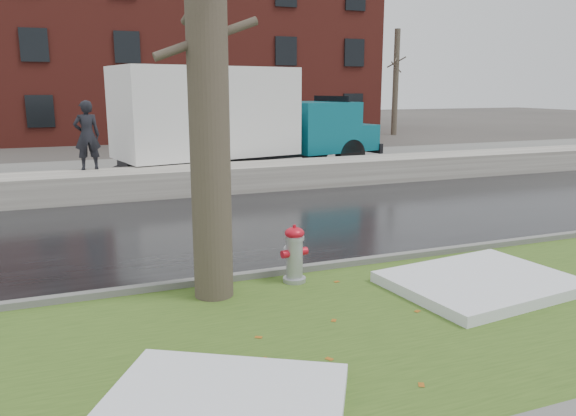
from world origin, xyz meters
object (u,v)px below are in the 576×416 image
object	(u,v)px
fire_hydrant	(294,252)
tree	(207,44)
worker	(87,135)
box_truck	(238,120)

from	to	relation	value
fire_hydrant	tree	bearing A→B (deg)	176.77
fire_hydrant	worker	xyz separation A→B (m)	(-2.59, 8.69, 1.17)
tree	worker	bearing A→B (deg)	98.38
tree	box_truck	distance (m)	11.42
box_truck	worker	bearing A→B (deg)	-170.24
fire_hydrant	box_truck	size ratio (longest dim) A/B	0.08
box_truck	worker	size ratio (longest dim) A/B	5.81
tree	box_truck	xyz separation A→B (m)	(3.56, 10.72, -1.62)
tree	worker	world-z (taller)	tree
fire_hydrant	tree	xyz separation A→B (m)	(-1.30, -0.11, 3.01)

